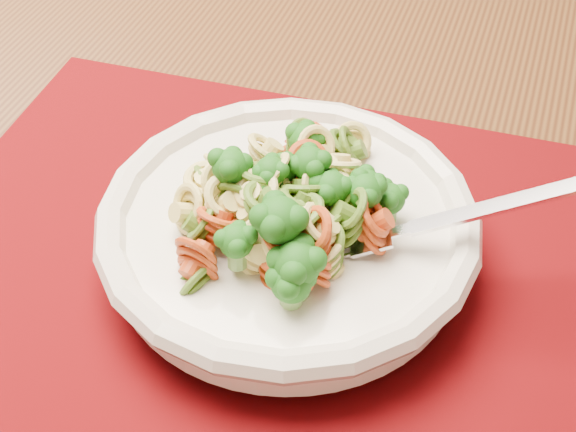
{
  "coord_description": "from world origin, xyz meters",
  "views": [
    {
      "loc": [
        0.44,
        -0.97,
        1.1
      ],
      "look_at": [
        0.43,
        -0.61,
        0.74
      ],
      "focal_mm": 50.0,
      "sensor_mm": 36.0,
      "label": 1
    }
  ],
  "objects": [
    {
      "name": "placemat",
      "position": [
        0.42,
        -0.62,
        0.7
      ],
      "size": [
        0.57,
        0.5,
        0.0
      ],
      "primitive_type": "cube",
      "rotation": [
        0.0,
        0.0,
        -0.27
      ],
      "color": "#4C0307",
      "rests_on": "dining_table"
    },
    {
      "name": "pasta_bowl",
      "position": [
        0.43,
        -0.61,
        0.73
      ],
      "size": [
        0.25,
        0.25,
        0.05
      ],
      "color": "silver",
      "rests_on": "placemat"
    },
    {
      "name": "dining_table",
      "position": [
        0.49,
        -0.55,
        0.6
      ],
      "size": [
        1.43,
        1.14,
        0.7
      ],
      "rotation": [
        0.0,
        0.0,
        -0.31
      ],
      "color": "#573518",
      "rests_on": "ground"
    },
    {
      "name": "fork",
      "position": [
        0.48,
        -0.63,
        0.75
      ],
      "size": [
        0.18,
        0.03,
        0.08
      ],
      "primitive_type": null,
      "rotation": [
        0.0,
        -0.35,
        0.04
      ],
      "color": "silver",
      "rests_on": "pasta_bowl"
    },
    {
      "name": "pasta_broccoli_heap",
      "position": [
        0.43,
        -0.61,
        0.75
      ],
      "size": [
        0.21,
        0.21,
        0.06
      ],
      "primitive_type": null,
      "color": "#DACD6B",
      "rests_on": "pasta_bowl"
    }
  ]
}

